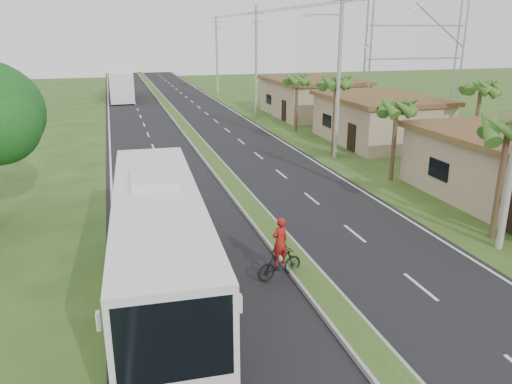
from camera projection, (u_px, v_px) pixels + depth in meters
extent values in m
plane|color=#29481A|center=(328.00, 302.00, 16.40)|extent=(180.00, 180.00, 0.00)
cube|color=black|center=(210.00, 159.00, 34.69)|extent=(14.00, 160.00, 0.02)
cube|color=gray|center=(210.00, 158.00, 34.66)|extent=(1.20, 160.00, 0.17)
cube|color=#29481A|center=(210.00, 157.00, 34.63)|extent=(0.95, 160.00, 0.02)
cube|color=silver|center=(111.00, 166.00, 32.93)|extent=(0.12, 160.00, 0.01)
cube|color=silver|center=(301.00, 153.00, 36.45)|extent=(0.12, 160.00, 0.01)
cube|color=#9E836B|center=(378.00, 121.00, 39.69)|extent=(7.00, 10.00, 3.35)
cube|color=#502F1C|center=(380.00, 98.00, 39.13)|extent=(7.60, 10.60, 0.32)
cube|color=#9E836B|center=(312.00, 99.00, 52.47)|extent=(8.00, 11.00, 3.50)
cube|color=#502F1C|center=(312.00, 80.00, 51.89)|extent=(8.60, 11.60, 0.32)
cylinder|color=#473321|center=(500.00, 182.00, 20.74)|extent=(0.26, 0.26, 5.00)
cylinder|color=#473321|center=(394.00, 142.00, 29.14)|extent=(0.26, 0.26, 4.60)
cylinder|color=#473321|center=(334.00, 117.00, 35.26)|extent=(0.26, 0.26, 5.40)
cylinder|color=#473321|center=(296.00, 104.00, 43.72)|extent=(0.26, 0.26, 4.80)
cylinder|color=#473321|center=(476.00, 122.00, 33.93)|extent=(0.26, 0.26, 5.20)
cylinder|color=gray|center=(339.00, 70.00, 33.26)|extent=(0.28, 0.28, 12.00)
cube|color=gray|center=(343.00, 0.00, 31.91)|extent=(1.20, 0.10, 0.10)
cube|color=gray|center=(325.00, 15.00, 31.87)|extent=(2.40, 0.10, 0.10)
cylinder|color=gray|center=(256.00, 62.00, 51.71)|extent=(0.28, 0.28, 11.00)
cube|color=gray|center=(256.00, 14.00, 50.27)|extent=(1.60, 0.12, 0.12)
cube|color=gray|center=(256.00, 22.00, 50.51)|extent=(1.20, 0.10, 0.10)
cylinder|color=gray|center=(217.00, 56.00, 70.08)|extent=(0.28, 0.28, 10.50)
cube|color=gray|center=(216.00, 22.00, 68.71)|extent=(1.60, 0.12, 0.12)
cube|color=gray|center=(216.00, 28.00, 68.96)|extent=(1.20, 0.10, 0.10)
cylinder|color=gray|center=(370.00, 60.00, 46.02)|extent=(0.18, 0.18, 12.00)
cylinder|color=gray|center=(462.00, 58.00, 48.65)|extent=(0.18, 0.18, 12.00)
cylinder|color=gray|center=(365.00, 59.00, 46.93)|extent=(0.18, 0.18, 12.00)
cylinder|color=gray|center=(456.00, 58.00, 49.56)|extent=(0.18, 0.18, 12.00)
cube|color=gray|center=(414.00, 59.00, 47.79)|extent=(10.00, 0.14, 0.14)
cube|color=gray|center=(417.00, 26.00, 46.87)|extent=(10.00, 0.14, 0.14)
cube|color=silver|center=(159.00, 243.00, 15.74)|extent=(3.17, 12.61, 3.28)
cube|color=black|center=(157.00, 215.00, 16.10)|extent=(3.10, 10.11, 1.31)
cube|color=black|center=(175.00, 341.00, 9.85)|extent=(2.35, 0.25, 1.84)
cube|color=#AB0E19|center=(163.00, 280.00, 14.79)|extent=(2.90, 5.53, 0.57)
cube|color=#FFB115|center=(161.00, 265.00, 16.31)|extent=(2.79, 3.24, 0.26)
cube|color=silver|center=(154.00, 178.00, 16.35)|extent=(1.57, 2.56, 0.29)
cylinder|color=black|center=(123.00, 368.00, 12.30)|extent=(0.38, 1.10, 1.08)
cylinder|color=black|center=(218.00, 355.00, 12.82)|extent=(0.38, 1.10, 1.08)
cylinder|color=black|center=(126.00, 249.00, 19.05)|extent=(0.38, 1.10, 1.08)
cylinder|color=black|center=(188.00, 243.00, 19.57)|extent=(0.38, 1.10, 1.08)
cube|color=white|center=(121.00, 84.00, 65.08)|extent=(2.89, 13.01, 3.62)
cube|color=black|center=(120.00, 75.00, 65.26)|extent=(2.92, 9.62, 1.23)
cube|color=#E85017|center=(121.00, 90.00, 64.25)|extent=(2.91, 6.23, 0.40)
cylinder|color=black|center=(112.00, 100.00, 60.28)|extent=(0.34, 1.09, 1.08)
cylinder|color=black|center=(133.00, 100.00, 60.92)|extent=(0.34, 1.09, 1.08)
cylinder|color=black|center=(112.00, 91.00, 69.59)|extent=(0.34, 1.09, 1.08)
cylinder|color=black|center=(130.00, 91.00, 70.24)|extent=(0.34, 1.09, 1.08)
imported|color=black|center=(280.00, 264.00, 17.79)|extent=(1.92, 1.03, 1.11)
imported|color=maroon|center=(280.00, 241.00, 17.52)|extent=(0.74, 0.59, 1.77)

